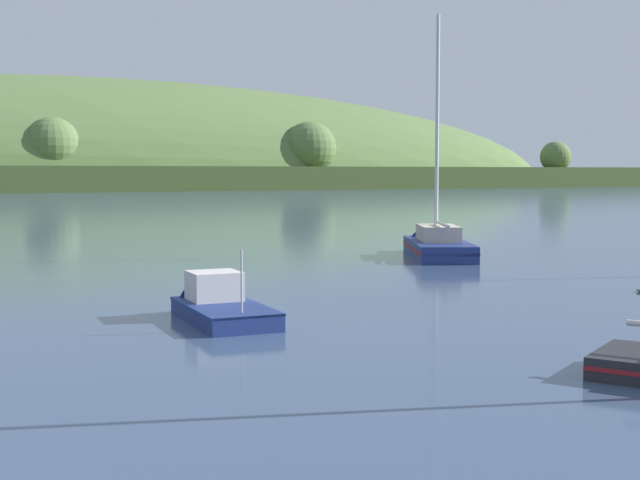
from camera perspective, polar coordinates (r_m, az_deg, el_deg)
name	(u,v)px	position (r m, az deg, el deg)	size (l,w,h in m)	color
far_shoreline_hill	(84,187)	(256.22, -15.06, 3.35)	(405.61, 119.50, 62.27)	#3C4E24
sailboat_far_left	(436,250)	(49.18, 7.54, -0.67)	(6.22, 9.43, 14.53)	navy
fishing_boat_moored	(218,309)	(28.04, -6.63, -4.48)	(2.28, 5.18, 3.24)	navy
mooring_buoy_midchannel	(438,229)	(72.22, 7.68, 0.74)	(0.72, 0.72, 0.80)	red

